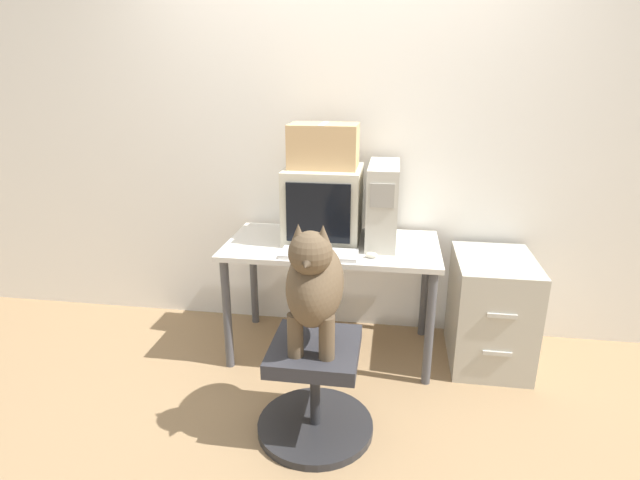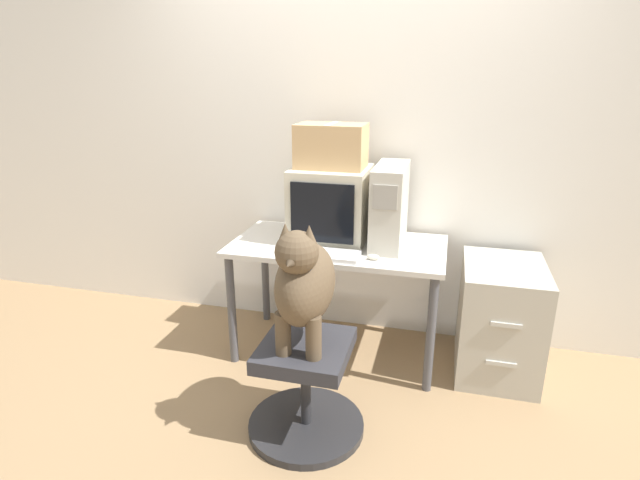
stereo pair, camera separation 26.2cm
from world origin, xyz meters
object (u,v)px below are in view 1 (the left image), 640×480
Objects in this scene: crt_monitor at (323,204)px; office_chair at (315,390)px; keyboard at (319,254)px; filing_cabinet at (490,310)px; dog at (314,282)px; pc_tower at (383,204)px; cardboard_box at (324,146)px.

crt_monitor reaches higher than office_chair.
keyboard is 1.11m from filing_cabinet.
crt_monitor reaches higher than dog.
keyboard is 0.75× the size of office_chair.
pc_tower is 0.83× the size of office_chair.
filing_cabinet is at bearing 14.60° from keyboard.
pc_tower is 1.14m from office_chair.
crt_monitor is 1.19m from filing_cabinet.
pc_tower is at bearing 72.06° from office_chair.
filing_cabinet is at bearing 40.69° from dog.
keyboard is at bearing 96.75° from office_chair.
crt_monitor reaches higher than filing_cabinet.
dog reaches higher than keyboard.
crt_monitor is 0.34m from cardboard_box.
pc_tower reaches higher than office_chair.
crt_monitor is 0.35m from pc_tower.
crt_monitor is 0.87m from dog.
dog is (0.06, -0.55, 0.07)m from keyboard.
pc_tower is at bearing -1.66° from crt_monitor.
dog is at bearing -107.72° from pc_tower.
pc_tower is 0.72× the size of filing_cabinet.
keyboard is 0.63m from cardboard_box.
cardboard_box is (0.00, 0.00, 0.34)m from crt_monitor.
dog is at bearing -90.00° from office_chair.
dog is (-0.00, -0.01, 0.58)m from office_chair.
keyboard is 0.65× the size of filing_cabinet.
office_chair is 1.24m from filing_cabinet.
filing_cabinet is 1.67× the size of cardboard_box.
cardboard_box is at bearing 177.71° from pc_tower.
cardboard_box is at bearing 95.61° from office_chair.
cardboard_box is (-0.35, 0.01, 0.33)m from pc_tower.
pc_tower reaches higher than filing_cabinet.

